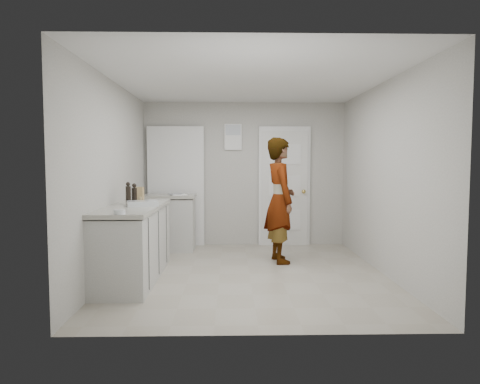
{
  "coord_description": "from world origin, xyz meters",
  "views": [
    {
      "loc": [
        -0.24,
        -5.51,
        1.46
      ],
      "look_at": [
        -0.11,
        0.4,
        1.05
      ],
      "focal_mm": 32.0,
      "sensor_mm": 36.0,
      "label": 1
    }
  ],
  "objects_px": {
    "egg_bowl": "(120,212)",
    "spice_jar": "(140,200)",
    "person": "(280,200)",
    "cake_mix_box": "(140,193)",
    "baking_dish": "(142,204)",
    "oil_cruet_b": "(128,194)",
    "oil_cruet_a": "(134,194)"
  },
  "relations": [
    {
      "from": "cake_mix_box",
      "to": "baking_dish",
      "type": "height_order",
      "value": "cake_mix_box"
    },
    {
      "from": "person",
      "to": "spice_jar",
      "type": "relative_size",
      "value": 24.32
    },
    {
      "from": "person",
      "to": "baking_dish",
      "type": "bearing_deg",
      "value": 107.7
    },
    {
      "from": "cake_mix_box",
      "to": "baking_dish",
      "type": "xyz_separation_m",
      "value": [
        0.22,
        -0.9,
        -0.06
      ]
    },
    {
      "from": "cake_mix_box",
      "to": "oil_cruet_a",
      "type": "xyz_separation_m",
      "value": [
        0.07,
        -0.64,
        0.04
      ]
    },
    {
      "from": "baking_dish",
      "to": "person",
      "type": "bearing_deg",
      "value": 28.01
    },
    {
      "from": "egg_bowl",
      "to": "person",
      "type": "bearing_deg",
      "value": 43.63
    },
    {
      "from": "person",
      "to": "baking_dish",
      "type": "distance_m",
      "value": 2.04
    },
    {
      "from": "person",
      "to": "cake_mix_box",
      "type": "relative_size",
      "value": 9.93
    },
    {
      "from": "person",
      "to": "cake_mix_box",
      "type": "height_order",
      "value": "person"
    },
    {
      "from": "baking_dish",
      "to": "oil_cruet_b",
      "type": "bearing_deg",
      "value": 142.05
    },
    {
      "from": "oil_cruet_a",
      "to": "egg_bowl",
      "type": "relative_size",
      "value": 2.2
    },
    {
      "from": "person",
      "to": "egg_bowl",
      "type": "bearing_deg",
      "value": 123.32
    },
    {
      "from": "cake_mix_box",
      "to": "oil_cruet_b",
      "type": "xyz_separation_m",
      "value": [
        0.01,
        -0.73,
        0.05
      ]
    },
    {
      "from": "oil_cruet_b",
      "to": "baking_dish",
      "type": "xyz_separation_m",
      "value": [
        0.21,
        -0.16,
        -0.11
      ]
    },
    {
      "from": "oil_cruet_a",
      "to": "egg_bowl",
      "type": "xyz_separation_m",
      "value": [
        0.09,
        -1.08,
        -0.1
      ]
    },
    {
      "from": "person",
      "to": "spice_jar",
      "type": "bearing_deg",
      "value": 94.92
    },
    {
      "from": "oil_cruet_a",
      "to": "baking_dish",
      "type": "bearing_deg",
      "value": -58.84
    },
    {
      "from": "oil_cruet_a",
      "to": "oil_cruet_b",
      "type": "distance_m",
      "value": 0.11
    },
    {
      "from": "spice_jar",
      "to": "oil_cruet_b",
      "type": "height_order",
      "value": "oil_cruet_b"
    },
    {
      "from": "cake_mix_box",
      "to": "oil_cruet_b",
      "type": "relative_size",
      "value": 0.63
    },
    {
      "from": "spice_jar",
      "to": "oil_cruet_a",
      "type": "distance_m",
      "value": 0.2
    },
    {
      "from": "cake_mix_box",
      "to": "person",
      "type": "bearing_deg",
      "value": 17.11
    },
    {
      "from": "egg_bowl",
      "to": "spice_jar",
      "type": "bearing_deg",
      "value": 92.39
    },
    {
      "from": "spice_jar",
      "to": "oil_cruet_a",
      "type": "height_order",
      "value": "oil_cruet_a"
    },
    {
      "from": "cake_mix_box",
      "to": "oil_cruet_b",
      "type": "distance_m",
      "value": 0.73
    },
    {
      "from": "spice_jar",
      "to": "oil_cruet_a",
      "type": "bearing_deg",
      "value": -100.94
    },
    {
      "from": "cake_mix_box",
      "to": "spice_jar",
      "type": "relative_size",
      "value": 2.45
    },
    {
      "from": "oil_cruet_b",
      "to": "egg_bowl",
      "type": "distance_m",
      "value": 1.0
    },
    {
      "from": "oil_cruet_a",
      "to": "egg_bowl",
      "type": "distance_m",
      "value": 1.09
    },
    {
      "from": "oil_cruet_b",
      "to": "egg_bowl",
      "type": "xyz_separation_m",
      "value": [
        0.14,
        -0.99,
        -0.11
      ]
    },
    {
      "from": "cake_mix_box",
      "to": "egg_bowl",
      "type": "xyz_separation_m",
      "value": [
        0.15,
        -1.72,
        -0.07
      ]
    }
  ]
}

